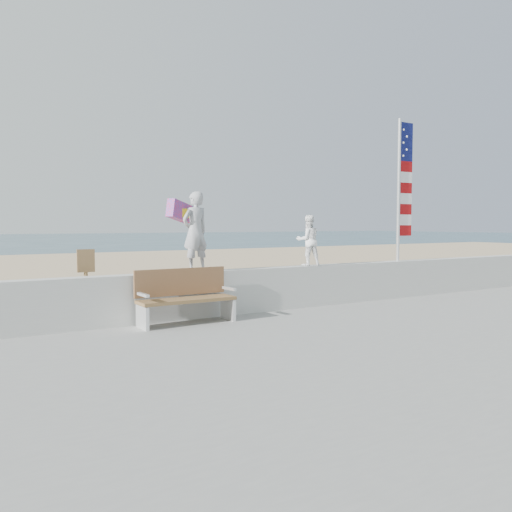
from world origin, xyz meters
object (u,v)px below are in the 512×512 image
object	(u,v)px
adult	(195,232)
bench	(185,296)
child	(308,240)
flag	(402,184)

from	to	relation	value
adult	bench	distance (m)	1.32
child	flag	size ratio (longest dim) A/B	0.32
child	flag	xyz separation A→B (m)	(2.93, -0.00, 1.35)
flag	adult	bearing A→B (deg)	180.00
bench	flag	distance (m)	6.55
bench	flag	xyz separation A→B (m)	(6.12, 0.45, 2.30)
child	bench	distance (m)	3.36
child	bench	world-z (taller)	child
child	flag	bearing A→B (deg)	-165.34
bench	flag	bearing A→B (deg)	4.24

